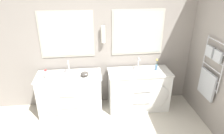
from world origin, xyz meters
TOP-DOWN VIEW (x-y plane):
  - wall_back at (-0.00, 1.98)m, footprint 4.97×0.16m
  - vanity_left at (-0.68, 1.62)m, footprint 1.16×0.57m
  - vanity_right at (0.61, 1.62)m, footprint 1.16×0.57m
  - faucet_left at (-0.68, 1.77)m, footprint 0.17×0.14m
  - faucet_right at (0.61, 1.77)m, footprint 0.17×0.14m
  - toiletry_bottle at (-1.05, 1.57)m, footprint 0.07×0.07m
  - amenity_bowl at (-0.39, 1.58)m, footprint 0.14×0.14m
  - flower_vase at (0.94, 1.68)m, footprint 0.05×0.05m

SIDE VIEW (x-z plane):
  - vanity_left at x=-0.68m, z-range 0.01..0.79m
  - vanity_right at x=0.61m, z-range 0.01..0.79m
  - amenity_bowl at x=-0.39m, z-range 0.78..0.86m
  - toiletry_bottle at x=-1.05m, z-range 0.77..0.94m
  - flower_vase at x=0.94m, z-range 0.76..0.98m
  - faucet_left at x=-0.68m, z-range 0.78..1.01m
  - faucet_right at x=0.61m, z-range 0.78..1.01m
  - wall_back at x=0.00m, z-range 0.01..2.61m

